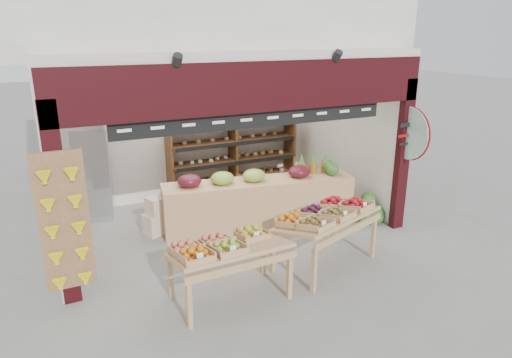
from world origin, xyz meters
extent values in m
plane|color=slate|center=(0.00, 0.00, 0.00)|extent=(60.00, 60.00, 0.00)
cube|color=silver|center=(0.00, 2.29, 1.50)|extent=(5.76, 0.18, 3.00)
cube|color=silver|center=(-2.79, 0.60, 1.50)|extent=(0.18, 3.38, 3.00)
cube|color=silver|center=(2.79, 0.60, 1.50)|extent=(0.18, 3.38, 3.00)
cube|color=silver|center=(0.00, 0.60, 3.06)|extent=(5.76, 3.38, 0.12)
cube|color=black|center=(0.00, -1.05, 2.65)|extent=(5.70, 0.14, 0.70)
cube|color=black|center=(-2.75, -1.05, 1.32)|extent=(0.22, 0.14, 2.65)
cube|color=black|center=(2.75, -1.05, 1.32)|extent=(0.22, 0.14, 2.65)
cube|color=black|center=(0.00, -1.02, 2.20)|extent=(4.20, 0.05, 0.26)
cylinder|color=white|center=(0.10, -0.95, 2.45)|extent=(0.34, 0.05, 0.34)
cube|color=#916842|center=(-2.73, -1.14, 1.15)|extent=(0.60, 0.04, 1.80)
cylinder|color=#B0DECA|center=(2.75, -1.14, 1.75)|extent=(0.04, 0.90, 0.90)
cylinder|color=maroon|center=(2.75, -1.16, 1.75)|extent=(0.01, 0.92, 0.92)
cube|color=brown|center=(-0.56, 1.97, 0.75)|extent=(0.05, 0.47, 1.50)
cube|color=brown|center=(0.84, 1.97, 0.75)|extent=(0.05, 0.47, 1.50)
cube|color=brown|center=(2.24, 1.97, 0.75)|extent=(0.05, 0.47, 1.50)
cube|color=brown|center=(0.84, 1.97, 0.33)|extent=(2.80, 0.47, 0.04)
cube|color=brown|center=(0.84, 1.97, 0.75)|extent=(2.80, 0.47, 0.04)
cube|color=brown|center=(0.84, 1.97, 1.17)|extent=(2.80, 0.47, 0.04)
cube|color=brown|center=(0.84, 1.97, 1.50)|extent=(2.80, 0.47, 0.04)
cone|color=#965E31|center=(-0.28, 1.97, 1.64)|extent=(0.32, 0.32, 0.28)
cone|color=#965E31|center=(0.28, 1.97, 1.64)|extent=(0.32, 0.32, 0.28)
cone|color=#965E31|center=(0.84, 1.97, 1.64)|extent=(0.32, 0.32, 0.28)
cone|color=#965E31|center=(1.40, 1.97, 1.64)|extent=(0.32, 0.32, 0.28)
cone|color=#965E31|center=(1.96, 1.97, 1.64)|extent=(0.32, 0.32, 0.28)
cube|color=silver|center=(-2.12, 1.84, 0.93)|extent=(0.85, 0.85, 1.85)
cube|color=silver|center=(-1.22, 0.55, 0.18)|extent=(0.51, 0.45, 0.37)
cube|color=silver|center=(-1.17, 0.55, 0.52)|extent=(0.47, 0.42, 0.31)
cube|color=#134923|center=(-0.67, 0.64, 0.15)|extent=(0.49, 0.42, 0.31)
cube|color=silver|center=(-0.80, 1.02, 0.14)|extent=(0.44, 0.39, 0.29)
cube|color=tan|center=(0.55, 0.10, 0.43)|extent=(3.49, 1.25, 0.86)
ellipsoid|color=#59141E|center=(-0.67, 0.32, 0.96)|extent=(0.42, 0.38, 0.23)
ellipsoid|color=#8CB23F|center=(-0.11, 0.22, 0.96)|extent=(0.42, 0.38, 0.23)
ellipsoid|color=#8CB23F|center=(0.46, 0.12, 0.96)|extent=(0.42, 0.38, 0.23)
ellipsoid|color=#59141E|center=(1.30, -0.03, 0.96)|extent=(0.42, 0.38, 0.23)
cylinder|color=olive|center=(1.42, 0.10, 0.97)|extent=(0.15, 0.15, 0.22)
cylinder|color=olive|center=(1.65, 0.05, 0.97)|extent=(0.15, 0.15, 0.22)
cylinder|color=olive|center=(1.89, 0.01, 0.97)|extent=(0.15, 0.15, 0.22)
cube|color=tan|center=(-0.86, -1.91, 0.70)|extent=(1.53, 0.88, 0.22)
cube|color=tan|center=(-1.54, -2.29, 0.30)|extent=(0.06, 0.06, 0.60)
cube|color=tan|center=(-0.16, -2.25, 0.30)|extent=(0.06, 0.06, 0.60)
cube|color=tan|center=(-1.56, -1.57, 0.30)|extent=(0.06, 0.06, 0.60)
cube|color=tan|center=(-0.18, -1.52, 0.30)|extent=(0.06, 0.06, 0.60)
cube|color=tan|center=(0.78, -1.67, 0.74)|extent=(1.78, 1.33, 0.23)
cube|color=tan|center=(0.21, -2.26, 0.32)|extent=(0.08, 0.08, 0.64)
cube|color=tan|center=(1.59, -1.80, 0.32)|extent=(0.08, 0.08, 0.64)
cube|color=tan|center=(-0.04, -1.53, 0.32)|extent=(0.08, 0.08, 0.64)
cube|color=tan|center=(1.35, -1.07, 0.32)|extent=(0.08, 0.08, 0.64)
sphere|color=#1B4A18|center=(2.35, -0.70, 0.14)|extent=(0.28, 0.28, 0.28)
sphere|color=#1B4A18|center=(2.65, -0.70, 0.14)|extent=(0.28, 0.28, 0.28)
sphere|color=#1B4A18|center=(2.35, -0.40, 0.14)|extent=(0.28, 0.28, 0.28)
sphere|color=#1B4A18|center=(2.65, -0.40, 0.14)|extent=(0.28, 0.28, 0.28)
sphere|color=#1B4A18|center=(2.50, -0.55, 0.39)|extent=(0.28, 0.28, 0.28)
sphere|color=#1B4A18|center=(2.50, -0.80, 0.14)|extent=(0.28, 0.28, 0.28)
sphere|color=#1B4A18|center=(2.25, -0.55, 0.14)|extent=(0.28, 0.28, 0.28)
camera|label=1|loc=(-2.86, -6.82, 3.37)|focal=32.00mm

